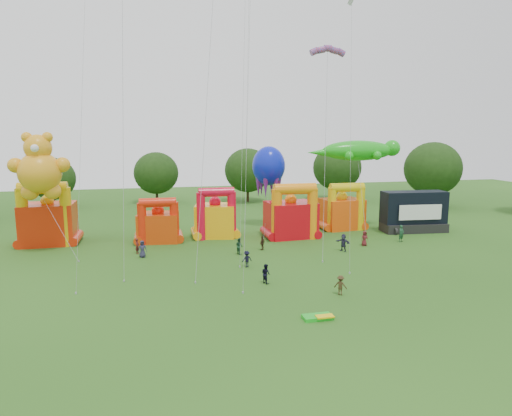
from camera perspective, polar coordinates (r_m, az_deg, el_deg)
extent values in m
plane|color=#244F16|center=(29.21, 5.38, -15.67)|extent=(160.00, 160.00, 0.00)
cylinder|color=#352314|center=(81.93, 21.04, 1.43)|extent=(0.44, 0.44, 3.72)
ellipsoid|color=#1A3610|center=(81.47, 21.23, 4.60)|extent=(9.30, 9.30, 8.89)
cylinder|color=#352314|center=(85.22, 10.02, 2.14)|extent=(0.44, 0.44, 3.51)
ellipsoid|color=#1A3610|center=(84.79, 10.11, 5.01)|extent=(8.77, 8.78, 8.39)
cylinder|color=#352314|center=(82.09, -1.03, 1.93)|extent=(0.44, 0.44, 3.30)
ellipsoid|color=#1A3610|center=(81.67, -1.04, 4.74)|extent=(8.25, 8.25, 7.88)
cylinder|color=#352314|center=(82.47, -12.28, 1.68)|extent=(0.44, 0.44, 3.09)
ellipsoid|color=#1A3610|center=(82.06, -12.37, 4.29)|extent=(7.73, 7.72, 7.38)
cylinder|color=#352314|center=(81.40, -23.92, 0.90)|extent=(0.44, 0.44, 2.88)
ellipsoid|color=#1A3610|center=(81.00, -24.08, 3.37)|extent=(7.20, 7.20, 6.88)
cube|color=red|center=(56.11, -24.46, -1.79)|extent=(5.65, 4.54, 4.54)
cylinder|color=gold|center=(54.90, -27.10, -1.18)|extent=(1.23, 1.23, 6.49)
cylinder|color=gold|center=(53.95, -22.62, -1.04)|extent=(1.23, 1.23, 6.49)
cylinder|color=gold|center=(53.93, -25.12, 2.28)|extent=(4.98, 1.29, 1.29)
sphere|color=gold|center=(55.71, -24.64, 0.80)|extent=(1.40, 1.40, 1.40)
cube|color=red|center=(53.43, -12.09, -2.36)|extent=(4.91, 4.11, 3.29)
cylinder|color=red|center=(52.03, -14.05, -1.95)|extent=(1.00, 1.00, 4.70)
cylinder|color=red|center=(52.04, -10.17, -1.82)|extent=(1.00, 1.00, 4.70)
cylinder|color=red|center=(51.60, -12.20, 0.68)|extent=(4.03, 1.04, 1.04)
sphere|color=red|center=(53.07, -12.17, -0.30)|extent=(1.40, 1.40, 1.40)
cube|color=#FFAA0D|center=(54.81, -5.13, -1.57)|extent=(5.26, 4.53, 3.88)
cylinder|color=red|center=(53.15, -6.88, -1.04)|extent=(1.02, 1.02, 5.55)
cylinder|color=red|center=(53.61, -3.05, -0.89)|extent=(1.02, 1.02, 5.55)
cylinder|color=red|center=(52.92, -5.00, 1.99)|extent=(4.12, 1.07, 1.07)
sphere|color=red|center=(54.43, -5.16, 0.75)|extent=(1.40, 1.40, 1.40)
cube|color=red|center=(54.69, 4.34, -1.43)|extent=(5.88, 4.87, 4.17)
cylinder|color=orange|center=(52.44, 2.60, -0.89)|extent=(1.21, 1.21, 5.96)
cylinder|color=orange|center=(53.70, 7.04, -0.71)|extent=(1.21, 1.21, 5.96)
cylinder|color=orange|center=(52.58, 4.89, 2.40)|extent=(4.91, 1.27, 1.27)
sphere|color=orange|center=(54.30, 4.37, 1.04)|extent=(1.40, 1.40, 1.40)
cube|color=#F54F0D|center=(60.27, 10.63, -0.70)|extent=(5.42, 4.58, 3.87)
cylinder|color=yellow|center=(58.10, 9.46, -0.21)|extent=(1.09, 1.09, 5.53)
cylinder|color=yellow|center=(59.63, 12.90, -0.07)|extent=(1.09, 1.09, 5.53)
cylinder|color=yellow|center=(58.45, 11.28, 2.53)|extent=(4.40, 1.14, 1.14)
sphere|color=yellow|center=(59.93, 10.69, 1.41)|extent=(1.40, 1.40, 1.40)
cube|color=black|center=(60.91, 19.08, -2.28)|extent=(8.17, 3.59, 1.10)
cube|color=black|center=(60.64, 19.11, 0.11)|extent=(8.14, 3.20, 3.98)
cube|color=white|center=(59.41, 19.86, -0.51)|extent=(5.48, 0.50, 1.87)
cylinder|color=black|center=(58.34, 17.01, -2.83)|extent=(0.30, 0.90, 0.90)
cylinder|color=black|center=(61.69, 22.17, -2.46)|extent=(0.30, 0.90, 0.90)
sphere|color=orange|center=(51.30, -25.41, 4.02)|extent=(4.22, 4.22, 4.22)
sphere|color=orange|center=(51.16, -25.61, 6.80)|extent=(2.69, 2.69, 2.69)
sphere|color=orange|center=(51.36, -26.74, 7.90)|extent=(1.06, 1.06, 1.06)
sphere|color=orange|center=(50.93, -24.63, 8.05)|extent=(1.06, 1.06, 1.06)
sphere|color=orange|center=(51.78, -27.85, 4.73)|extent=(1.53, 1.53, 1.53)
sphere|color=orange|center=(50.79, -23.04, 5.00)|extent=(1.53, 1.53, 1.53)
sphere|color=orange|center=(51.73, -26.40, 1.84)|extent=(1.73, 1.73, 1.73)
sphere|color=orange|center=(51.26, -24.11, 1.95)|extent=(1.73, 1.73, 1.73)
sphere|color=white|center=(49.90, -25.94, 6.73)|extent=(0.77, 0.77, 0.77)
ellipsoid|color=#1CAE18|center=(59.53, 12.63, 7.01)|extent=(9.62, 3.01, 2.56)
sphere|color=#1CAE18|center=(61.65, 16.64, 7.19)|extent=(2.07, 2.07, 2.07)
cone|color=#1CAE18|center=(57.64, 8.19, 6.89)|extent=(3.76, 1.50, 1.50)
sphere|color=#1CAE18|center=(61.72, 13.61, 6.53)|extent=(1.13, 1.13, 1.13)
sphere|color=#1CAE18|center=(59.03, 14.90, 6.36)|extent=(1.13, 1.13, 1.13)
sphere|color=#1CAE18|center=(60.17, 10.37, 6.57)|extent=(1.13, 1.13, 1.13)
sphere|color=#1CAE18|center=(57.41, 11.54, 6.41)|extent=(1.13, 1.13, 1.13)
ellipsoid|color=#0D1DC9|center=(59.99, 1.60, 5.28)|extent=(4.29, 4.29, 5.15)
cone|color=#591E8C|center=(60.56, 2.87, 3.07)|extent=(0.97, 0.97, 3.43)
cone|color=#591E8C|center=(61.54, 1.95, 3.18)|extent=(0.97, 0.97, 3.43)
cone|color=#591E8C|center=(61.21, 0.68, 3.15)|extent=(0.97, 0.97, 3.43)
cone|color=#591E8C|center=(59.88, 0.29, 3.01)|extent=(0.97, 0.97, 3.43)
cone|color=#591E8C|center=(58.87, 1.21, 2.89)|extent=(0.97, 0.97, 3.43)
cone|color=#591E8C|center=(59.22, 2.53, 2.93)|extent=(0.97, 0.97, 3.43)
cube|color=green|center=(31.74, 7.70, -13.36)|extent=(2.02, 1.03, 0.24)
cube|color=yellow|center=(31.56, 8.59, -13.24)|extent=(1.21, 0.62, 0.10)
imported|color=#282742|center=(47.10, -14.02, -4.99)|extent=(0.95, 0.73, 1.73)
imported|color=#511817|center=(48.64, -14.61, -4.63)|extent=(0.51, 0.66, 1.62)
imported|color=#194026|center=(46.95, -2.11, -4.79)|extent=(0.90, 1.00, 1.68)
imported|color=black|center=(42.51, -1.16, -6.40)|extent=(1.11, 0.81, 1.55)
imported|color=#372516|center=(48.52, 0.80, -4.41)|extent=(0.88, 0.91, 1.52)
imported|color=#2B2944|center=(48.94, 10.86, -4.26)|extent=(1.45, 1.71, 1.85)
imported|color=maroon|center=(51.70, 13.42, -3.73)|extent=(0.82, 0.54, 1.66)
imported|color=#1C462B|center=(54.63, 17.71, -3.06)|extent=(0.83, 0.69, 1.96)
imported|color=black|center=(38.12, 1.23, -8.21)|extent=(0.90, 0.98, 1.64)
imported|color=#3B2C17|center=(36.09, 10.52, -9.47)|extent=(1.15, 1.06, 1.55)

